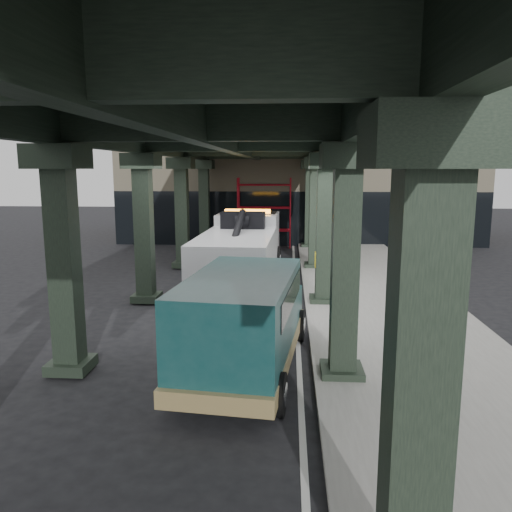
% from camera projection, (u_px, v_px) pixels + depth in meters
% --- Properties ---
extents(ground, '(90.00, 90.00, 0.00)m').
position_uv_depth(ground, '(240.00, 322.00, 14.88)').
color(ground, black).
rests_on(ground, ground).
extents(sidewalk, '(5.00, 40.00, 0.15)m').
position_uv_depth(sidewalk, '(381.00, 304.00, 16.54)').
color(sidewalk, gray).
rests_on(sidewalk, ground).
extents(lane_stripe, '(0.12, 38.00, 0.01)m').
position_uv_depth(lane_stripe, '(296.00, 305.00, 16.74)').
color(lane_stripe, silver).
rests_on(lane_stripe, ground).
extents(viaduct, '(7.40, 32.00, 6.40)m').
position_uv_depth(viaduct, '(233.00, 138.00, 15.93)').
color(viaduct, black).
rests_on(viaduct, ground).
extents(building, '(22.00, 10.00, 8.00)m').
position_uv_depth(building, '(298.00, 176.00, 33.72)').
color(building, '#C6B793').
rests_on(building, ground).
extents(scaffolding, '(3.08, 0.88, 4.00)m').
position_uv_depth(scaffolding, '(264.00, 211.00, 28.91)').
color(scaffolding, '#AD0D1A').
rests_on(scaffolding, ground).
extents(tow_truck, '(2.95, 9.15, 2.97)m').
position_uv_depth(tow_truck, '(242.00, 248.00, 19.38)').
color(tow_truck, black).
rests_on(tow_truck, ground).
extents(towed_van, '(2.79, 5.86, 2.29)m').
position_uv_depth(towed_van, '(244.00, 320.00, 10.94)').
color(towed_van, '#103B3C').
rests_on(towed_van, ground).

